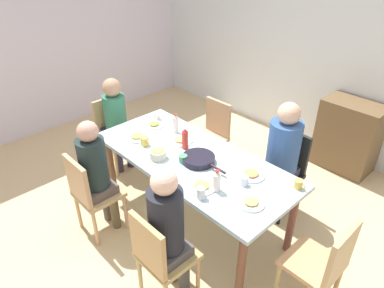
{
  "coord_description": "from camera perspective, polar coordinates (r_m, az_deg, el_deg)",
  "views": [
    {
      "loc": [
        2.02,
        -1.92,
        2.62
      ],
      "look_at": [
        0.0,
        0.0,
        0.92
      ],
      "focal_mm": 32.47,
      "sensor_mm": 36.0,
      "label": 1
    }
  ],
  "objects": [
    {
      "name": "ground_plane",
      "position": [
        3.82,
        0.0,
        -11.89
      ],
      "size": [
        7.13,
        7.13,
        0.0
      ],
      "primitive_type": "plane",
      "color": "#CDB184"
    },
    {
      "name": "serving_pan",
      "position": [
        3.26,
        1.13,
        -2.48
      ],
      "size": [
        0.49,
        0.31,
        0.06
      ],
      "color": "black",
      "rests_on": "dining_table"
    },
    {
      "name": "person_0",
      "position": [
        3.57,
        14.68,
        -0.93
      ],
      "size": [
        0.32,
        0.32,
        1.28
      ],
      "color": "#343446",
      "rests_on": "ground_plane"
    },
    {
      "name": "chair_5",
      "position": [
        2.8,
        -5.34,
        -17.65
      ],
      "size": [
        0.4,
        0.4,
        0.9
      ],
      "color": "tan",
      "rests_on": "ground_plane"
    },
    {
      "name": "chair_3",
      "position": [
        4.47,
        -12.71,
        2.41
      ],
      "size": [
        0.4,
        0.4,
        0.9
      ],
      "color": "tan",
      "rests_on": "ground_plane"
    },
    {
      "name": "bottle_1",
      "position": [
        3.72,
        -2.71,
        3.37
      ],
      "size": [
        0.06,
        0.06,
        0.22
      ],
      "color": "silver",
      "rests_on": "dining_table"
    },
    {
      "name": "dining_table",
      "position": [
        3.39,
        0.0,
        -3.33
      ],
      "size": [
        2.1,
        0.92,
        0.77
      ],
      "color": "#ABC9D9",
      "rests_on": "ground_plane"
    },
    {
      "name": "person_5",
      "position": [
        2.67,
        -4.02,
        -13.41
      ],
      "size": [
        0.3,
        0.3,
        1.27
      ],
      "color": "#3A4246",
      "rests_on": "ground_plane"
    },
    {
      "name": "cup_0",
      "position": [
        3.07,
        17.09,
        -6.32
      ],
      "size": [
        0.11,
        0.07,
        0.08
      ],
      "color": "#E2BE50",
      "rests_on": "dining_table"
    },
    {
      "name": "plate_2",
      "position": [
        2.84,
        9.66,
        -9.44
      ],
      "size": [
        0.22,
        0.22,
        0.04
      ],
      "color": "white",
      "rests_on": "dining_table"
    },
    {
      "name": "person_2",
      "position": [
        3.38,
        -15.53,
        -4.09
      ],
      "size": [
        0.3,
        0.3,
        1.23
      ],
      "color": "brown",
      "rests_on": "ground_plane"
    },
    {
      "name": "chair_2",
      "position": [
        3.47,
        -16.36,
        -7.5
      ],
      "size": [
        0.4,
        0.4,
        0.9
      ],
      "color": "tan",
      "rests_on": "ground_plane"
    },
    {
      "name": "plate_0",
      "position": [
        3.91,
        -6.21,
        3.16
      ],
      "size": [
        0.21,
        0.21,
        0.04
      ],
      "color": "silver",
      "rests_on": "dining_table"
    },
    {
      "name": "cup_4",
      "position": [
        2.83,
        1.5,
        -8.06
      ],
      "size": [
        0.11,
        0.07,
        0.1
      ],
      "color": "white",
      "rests_on": "dining_table"
    },
    {
      "name": "cup_1",
      "position": [
        3.26,
        -1.48,
        -2.43
      ],
      "size": [
        0.12,
        0.08,
        0.07
      ],
      "color": "#44865D",
      "rests_on": "dining_table"
    },
    {
      "name": "chair_0",
      "position": [
        3.78,
        14.91,
        -3.75
      ],
      "size": [
        0.4,
        0.4,
        0.9
      ],
      "color": "black",
      "rests_on": "ground_plane"
    },
    {
      "name": "cup_5",
      "position": [
        3.01,
        8.56,
        -5.99
      ],
      "size": [
        0.11,
        0.07,
        0.08
      ],
      "color": "white",
      "rests_on": "dining_table"
    },
    {
      "name": "plate_3",
      "position": [
        2.96,
        1.63,
        -6.94
      ],
      "size": [
        0.24,
        0.24,
        0.04
      ],
      "color": "white",
      "rests_on": "dining_table"
    },
    {
      "name": "wall_back",
      "position": [
        4.93,
        21.16,
        13.8
      ],
      "size": [
        6.18,
        0.12,
        2.6
      ],
      "primitive_type": "cube",
      "color": "silver",
      "rests_on": "ground_plane"
    },
    {
      "name": "cup_3",
      "position": [
        4.04,
        -5.74,
        4.58
      ],
      "size": [
        0.11,
        0.08,
        0.07
      ],
      "color": "white",
      "rests_on": "dining_table"
    },
    {
      "name": "wall_left",
      "position": [
        5.56,
        -22.9,
        15.28
      ],
      "size": [
        0.12,
        4.89,
        2.6
      ],
      "primitive_type": "cube",
      "color": "silver",
      "rests_on": "ground_plane"
    },
    {
      "name": "bowl_0",
      "position": [
        3.32,
        -5.61,
        -1.52
      ],
      "size": [
        0.16,
        0.16,
        0.1
      ],
      "color": "beige",
      "rests_on": "dining_table"
    },
    {
      "name": "plate_1",
      "position": [
        3.14,
        9.69,
        -4.91
      ],
      "size": [
        0.25,
        0.25,
        0.04
      ],
      "color": "silver",
      "rests_on": "dining_table"
    },
    {
      "name": "plate_5",
      "position": [
        3.69,
        -8.94,
        1.19
      ],
      "size": [
        0.25,
        0.25,
        0.04
      ],
      "color": "white",
      "rests_on": "dining_table"
    },
    {
      "name": "bottle_0",
      "position": [
        2.88,
        4.09,
        -6.1
      ],
      "size": [
        0.07,
        0.07,
        0.2
      ],
      "color": "silver",
      "rests_on": "dining_table"
    },
    {
      "name": "plate_4",
      "position": [
        3.59,
        -1.84,
        0.61
      ],
      "size": [
        0.25,
        0.25,
        0.04
      ],
      "color": "white",
      "rests_on": "dining_table"
    },
    {
      "name": "bottle_2",
      "position": [
        3.42,
        -1.15,
        0.85
      ],
      "size": [
        0.06,
        0.06,
        0.23
      ],
      "color": "red",
      "rests_on": "dining_table"
    },
    {
      "name": "person_3",
      "position": [
        4.31,
        -12.37,
        4.38
      ],
      "size": [
        0.3,
        0.3,
        1.2
      ],
      "color": "#322D46",
      "rests_on": "ground_plane"
    },
    {
      "name": "cup_2",
      "position": [
        3.54,
        -7.76,
        0.46
      ],
      "size": [
        0.12,
        0.08,
        0.09
      ],
      "color": "#E5BE4E",
      "rests_on": "dining_table"
    },
    {
      "name": "chair_1",
      "position": [
        2.91,
        20.8,
        -17.78
      ],
      "size": [
        0.4,
        0.4,
        0.9
      ],
      "color": "tan",
      "rests_on": "ground_plane"
    },
    {
      "name": "chair_4",
      "position": [
        4.3,
        3.31,
        1.97
      ],
      "size": [
        0.4,
        0.4,
        0.9
      ],
      "color": "tan",
      "rests_on": "ground_plane"
    },
    {
      "name": "side_cabinet",
      "position": [
        4.76,
        24.23,
        1.23
      ],
      "size": [
        0.7,
        0.44,
        0.9
      ],
      "primitive_type": "cube",
      "color": "brown",
      "rests_on": "ground_plane"
    }
  ]
}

